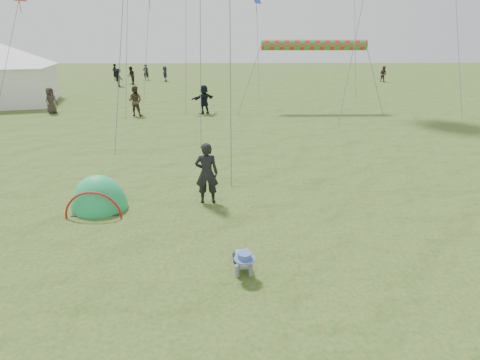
{
  "coord_description": "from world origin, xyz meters",
  "views": [
    {
      "loc": [
        0.45,
        -6.71,
        4.3
      ],
      "look_at": [
        0.65,
        2.06,
        1.0
      ],
      "focal_mm": 28.0,
      "sensor_mm": 36.0,
      "label": 1
    }
  ],
  "objects_px": {
    "crawling_toddler": "(243,259)",
    "event_marquee": "(0,71)",
    "popup_tent": "(100,209)",
    "standing_adult": "(207,173)"
  },
  "relations": [
    {
      "from": "crawling_toddler",
      "to": "event_marquee",
      "type": "bearing_deg",
      "value": 121.19
    },
    {
      "from": "popup_tent",
      "to": "event_marquee",
      "type": "xyz_separation_m",
      "value": [
        -12.43,
        17.98,
        2.25
      ]
    },
    {
      "from": "popup_tent",
      "to": "standing_adult",
      "type": "height_order",
      "value": "standing_adult"
    },
    {
      "from": "popup_tent",
      "to": "standing_adult",
      "type": "relative_size",
      "value": 1.11
    },
    {
      "from": "standing_adult",
      "to": "event_marquee",
      "type": "relative_size",
      "value": 0.26
    },
    {
      "from": "popup_tent",
      "to": "crawling_toddler",
      "type": "bearing_deg",
      "value": -40.11
    },
    {
      "from": "standing_adult",
      "to": "event_marquee",
      "type": "xyz_separation_m",
      "value": [
        -15.32,
        17.62,
        1.39
      ]
    },
    {
      "from": "crawling_toddler",
      "to": "popup_tent",
      "type": "height_order",
      "value": "popup_tent"
    },
    {
      "from": "popup_tent",
      "to": "standing_adult",
      "type": "distance_m",
      "value": 3.04
    },
    {
      "from": "crawling_toddler",
      "to": "event_marquee",
      "type": "xyz_separation_m",
      "value": [
        -16.21,
        21.01,
        1.97
      ]
    }
  ]
}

